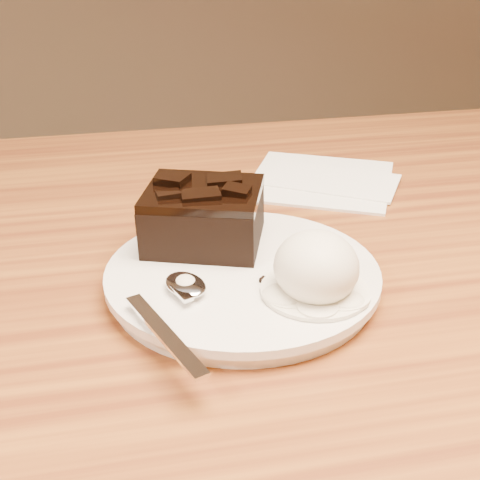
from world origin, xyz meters
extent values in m
cylinder|color=silver|center=(-0.04, -0.04, 0.76)|extent=(0.22, 0.22, 0.02)
cube|color=black|center=(-0.06, 0.01, 0.79)|extent=(0.12, 0.11, 0.04)
ellipsoid|color=silver|center=(0.01, -0.09, 0.79)|extent=(0.06, 0.07, 0.05)
cylinder|color=white|center=(0.01, -0.09, 0.77)|extent=(0.08, 0.08, 0.00)
cube|color=white|center=(0.10, 0.17, 0.75)|extent=(0.21, 0.21, 0.01)
cube|color=black|center=(-0.02, -0.07, 0.77)|extent=(0.01, 0.01, 0.00)
cube|color=black|center=(0.01, -0.10, 0.77)|extent=(0.01, 0.01, 0.00)
camera|label=1|loc=(-0.14, -0.50, 1.03)|focal=49.66mm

